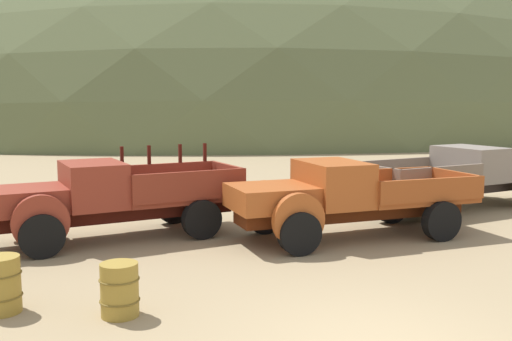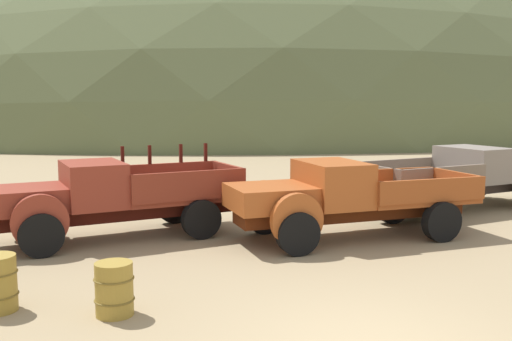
% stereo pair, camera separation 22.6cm
% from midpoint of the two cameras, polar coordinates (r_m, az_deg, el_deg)
% --- Properties ---
extents(hill_far_right, '(110.91, 86.32, 46.60)m').
position_cam_midpoint_polar(hill_far_right, '(79.15, 2.88, 4.65)').
color(hill_far_right, '#56603D').
rests_on(hill_far_right, ground).
extents(truck_rust_red, '(6.18, 2.83, 2.16)m').
position_cam_midpoint_polar(truck_rust_red, '(14.23, -14.69, -2.68)').
color(truck_rust_red, '#42140D').
rests_on(truck_rust_red, ground).
extents(truck_oxide_orange, '(6.10, 2.47, 1.89)m').
position_cam_midpoint_polar(truck_oxide_orange, '(14.01, 8.22, -2.76)').
color(truck_oxide_orange, '#51220D').
rests_on(truck_oxide_orange, ground).
extents(truck_primer_gray, '(6.76, 3.14, 1.89)m').
position_cam_midpoint_polar(truck_primer_gray, '(19.15, 20.80, -0.48)').
color(truck_primer_gray, '#3D322D').
rests_on(truck_primer_gray, ground).
extents(oil_drum_foreground, '(0.63, 0.63, 0.85)m').
position_cam_midpoint_polar(oil_drum_foreground, '(9.42, -13.17, -11.34)').
color(oil_drum_foreground, olive).
rests_on(oil_drum_foreground, ground).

